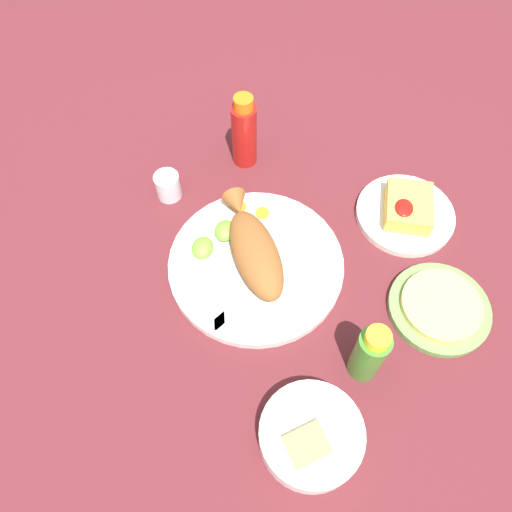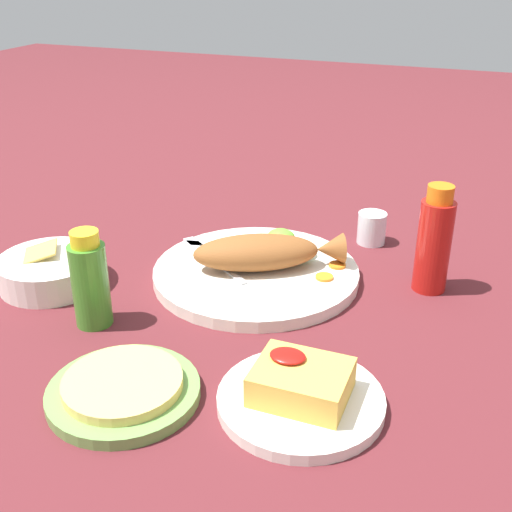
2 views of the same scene
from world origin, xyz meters
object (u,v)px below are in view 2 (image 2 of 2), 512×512
object	(u,v)px
main_plate	(256,273)
hot_sauce_bottle_green	(90,281)
fried_fish	(264,252)
hot_sauce_bottle_red	(434,242)
tortilla_plate	(124,392)
guacamole_bowl	(51,269)
fork_near	(210,256)
fork_far	(233,246)
salt_cup	(372,230)
side_plate_fries	(301,400)

from	to	relation	value
main_plate	hot_sauce_bottle_green	xyz separation A→B (m)	(0.16, 0.20, 0.05)
fried_fish	hot_sauce_bottle_green	xyz separation A→B (m)	(0.17, 0.20, 0.02)
hot_sauce_bottle_red	tortilla_plate	xyz separation A→B (m)	(0.28, 0.38, -0.07)
fried_fish	guacamole_bowl	xyz separation A→B (m)	(0.29, 0.13, -0.02)
fried_fish	guacamole_bowl	world-z (taller)	fried_fish
fork_near	guacamole_bowl	bearing A→B (deg)	71.33
fork_far	hot_sauce_bottle_red	distance (m)	0.32
tortilla_plate	hot_sauce_bottle_red	bearing A→B (deg)	-126.38
fork_far	tortilla_plate	xyz separation A→B (m)	(-0.03, 0.38, -0.01)
main_plate	fork_far	size ratio (longest dim) A/B	1.70
main_plate	guacamole_bowl	size ratio (longest dim) A/B	2.04
fork_near	salt_cup	size ratio (longest dim) A/B	2.90
salt_cup	hot_sauce_bottle_green	bearing A→B (deg)	53.39
fork_near	salt_cup	distance (m)	0.28
main_plate	tortilla_plate	world-z (taller)	main_plate
hot_sauce_bottle_red	guacamole_bowl	distance (m)	0.56
hot_sauce_bottle_red	hot_sauce_bottle_green	size ratio (longest dim) A/B	1.20
hot_sauce_bottle_green	fork_near	bearing A→B (deg)	-110.26
fork_near	guacamole_bowl	world-z (taller)	guacamole_bowl
main_plate	hot_sauce_bottle_red	distance (m)	0.27
fork_far	salt_cup	world-z (taller)	salt_cup
salt_cup	guacamole_bowl	distance (m)	0.52
hot_sauce_bottle_red	side_plate_fries	xyz separation A→B (m)	(0.09, 0.33, -0.07)
side_plate_fries	tortilla_plate	world-z (taller)	same
hot_sauce_bottle_green	side_plate_fries	world-z (taller)	hot_sauce_bottle_green
hot_sauce_bottle_green	guacamole_bowl	distance (m)	0.15
side_plate_fries	hot_sauce_bottle_red	bearing A→B (deg)	-106.10
hot_sauce_bottle_green	salt_cup	distance (m)	0.49
fried_fish	salt_cup	bearing A→B (deg)	-151.03
fork_far	side_plate_fries	bearing A→B (deg)	110.47
fork_far	guacamole_bowl	size ratio (longest dim) A/B	1.20
main_plate	fork_near	size ratio (longest dim) A/B	2.00
fork_near	guacamole_bowl	size ratio (longest dim) A/B	1.02
fork_far	hot_sauce_bottle_green	distance (m)	0.27
fried_fish	salt_cup	size ratio (longest dim) A/B	4.30
fork_near	side_plate_fries	bearing A→B (deg)	168.38
main_plate	salt_cup	world-z (taller)	salt_cup
fried_fish	side_plate_fries	distance (m)	0.31
salt_cup	side_plate_fries	world-z (taller)	salt_cup
side_plate_fries	guacamole_bowl	distance (m)	0.45
side_plate_fries	hot_sauce_bottle_green	bearing A→B (deg)	-11.68
fried_fish	side_plate_fries	size ratio (longest dim) A/B	1.24
main_plate	side_plate_fries	distance (m)	0.30
salt_cup	fork_near	bearing A→B (deg)	40.87
tortilla_plate	fork_far	bearing A→B (deg)	-85.89
side_plate_fries	tortilla_plate	distance (m)	0.20
guacamole_bowl	hot_sauce_bottle_red	bearing A→B (deg)	-160.18
fork_far	hot_sauce_bottle_green	xyz separation A→B (m)	(0.09, 0.25, 0.04)
fork_far	guacamole_bowl	world-z (taller)	guacamole_bowl
fork_near	hot_sauce_bottle_green	xyz separation A→B (m)	(0.08, 0.21, 0.04)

